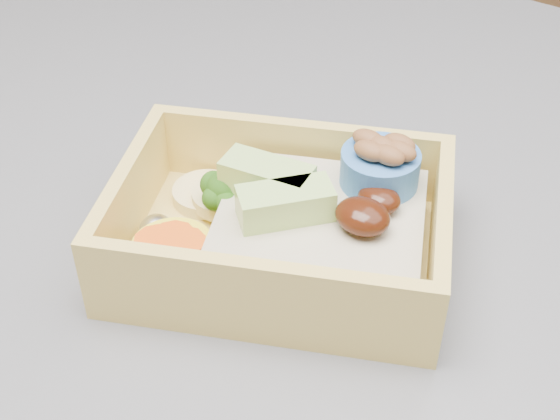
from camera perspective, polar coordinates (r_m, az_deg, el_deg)
The scene contains 1 object.
bento_box at distance 0.47m, azimuth 0.77°, elevation -1.15°, with size 0.24×0.21×0.07m.
Camera 1 is at (0.04, -0.42, 1.25)m, focal length 50.00 mm.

